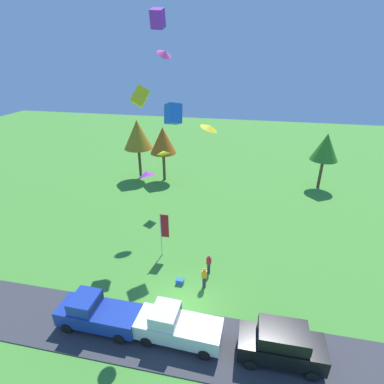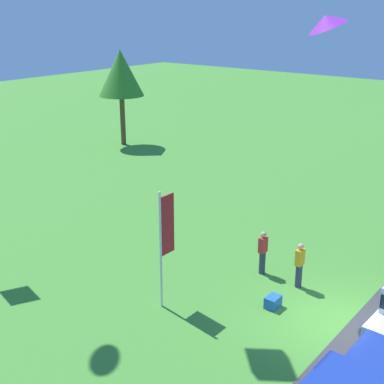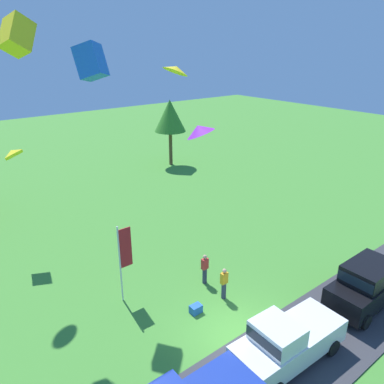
# 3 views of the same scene
# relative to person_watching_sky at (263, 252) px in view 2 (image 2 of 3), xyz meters

# --- Properties ---
(ground_plane) EXTENTS (120.00, 120.00, 0.00)m
(ground_plane) POSITION_rel_person_watching_sky_xyz_m (-1.44, -3.56, -0.88)
(ground_plane) COLOR #478E33
(person_watching_sky) EXTENTS (0.36, 0.24, 1.71)m
(person_watching_sky) POSITION_rel_person_watching_sky_xyz_m (0.00, 0.00, 0.00)
(person_watching_sky) COLOR #2D334C
(person_watching_sky) RESTS_ON ground
(person_beside_suv) EXTENTS (0.36, 0.24, 1.71)m
(person_beside_suv) POSITION_rel_person_watching_sky_xyz_m (-0.08, -1.58, 0.00)
(person_beside_suv) COLOR #2D334C
(person_beside_suv) RESTS_ON ground
(tree_far_left) EXTENTS (3.22, 3.22, 6.79)m
(tree_far_left) POSITION_rel_person_watching_sky_xyz_m (10.96, 18.53, 4.26)
(tree_far_left) COLOR brown
(tree_far_left) RESTS_ON ground
(flag_banner) EXTENTS (0.71, 0.08, 4.12)m
(flag_banner) POSITION_rel_person_watching_sky_xyz_m (-3.92, 1.42, 1.73)
(flag_banner) COLOR silver
(flag_banner) RESTS_ON ground
(cooler_box) EXTENTS (0.56, 0.40, 0.40)m
(cooler_box) POSITION_rel_person_watching_sky_xyz_m (-1.88, -1.58, -0.68)
(cooler_box) COLOR blue
(cooler_box) RESTS_ON ground
(kite_delta_high_left) EXTENTS (1.42, 1.43, 0.67)m
(kite_delta_high_left) POSITION_rel_person_watching_sky_xyz_m (-3.19, -3.32, 8.42)
(kite_delta_high_left) COLOR purple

